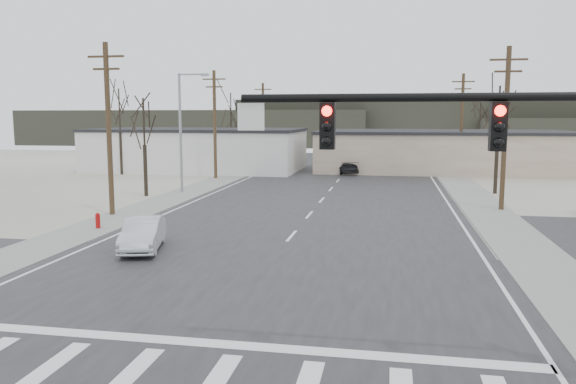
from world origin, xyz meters
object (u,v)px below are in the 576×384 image
Objects in this scene: fire_hydrant at (98,221)px; car_far_b at (298,155)px; traffic_signal_mast at (552,173)px; car_far_a at (347,167)px; sedan_crossing at (143,234)px.

car_far_b is at bearing 86.57° from fire_hydrant.
traffic_signal_mast is at bearing -38.13° from fire_hydrant.
car_far_a is 17.73m from car_far_b.
car_far_a is at bearing 99.57° from traffic_signal_mast.
car_far_b is (-1.53, 50.46, -0.04)m from sedan_crossing.
car_far_a is at bearing -64.33° from car_far_b.
sedan_crossing reaches higher than car_far_b.
traffic_signal_mast reaches higher than car_far_b.
sedan_crossing reaches higher than car_far_a.
traffic_signal_mast reaches higher than fire_hydrant.
fire_hydrant is at bearing 122.43° from sedan_crossing.
fire_hydrant is at bearing 141.87° from traffic_signal_mast.
traffic_signal_mast is 17.62m from sedan_crossing.
traffic_signal_mast is 1.87× the size of car_far_a.
car_far_a is (-7.55, 44.78, -3.93)m from traffic_signal_mast.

